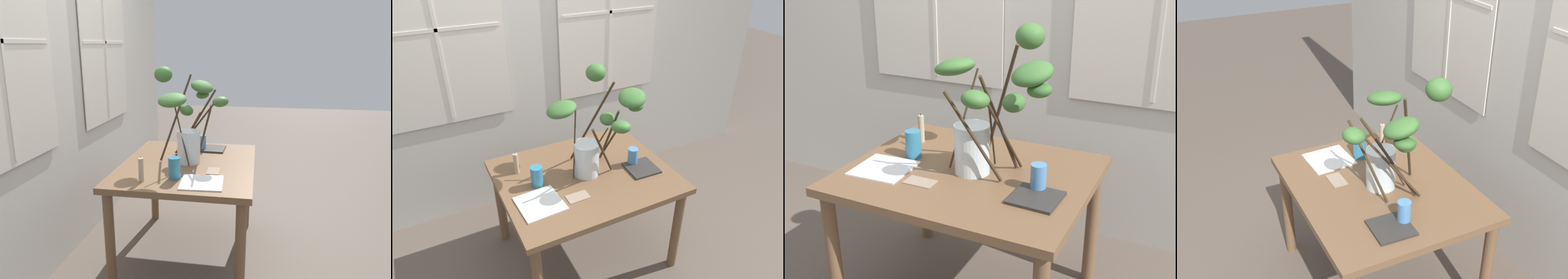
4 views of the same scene
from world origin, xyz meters
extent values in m
cube|color=beige|center=(0.00, 0.96, 1.34)|extent=(4.77, 0.12, 2.68)
cube|color=brown|center=(0.00, 0.00, 0.71)|extent=(1.15, 0.95, 0.04)
cylinder|color=brown|center=(-0.52, -0.41, 0.34)|extent=(0.07, 0.07, 0.69)
cylinder|color=brown|center=(-0.52, 0.41, 0.34)|extent=(0.07, 0.07, 0.69)
cylinder|color=brown|center=(0.52, 0.41, 0.34)|extent=(0.07, 0.07, 0.69)
cylinder|color=silver|center=(0.02, 0.00, 0.85)|extent=(0.17, 0.17, 0.24)
cylinder|color=silver|center=(0.02, 0.00, 0.77)|extent=(0.15, 0.15, 0.08)
cylinder|color=#382819|center=(-0.05, 0.04, 0.97)|extent=(0.10, 0.14, 0.47)
ellipsoid|color=#38662D|center=(-0.12, 0.09, 1.21)|extent=(0.28, 0.27, 0.13)
cylinder|color=#382819|center=(0.11, 0.11, 1.04)|extent=(0.25, 0.21, 0.62)
ellipsoid|color=#38662D|center=(0.20, 0.23, 1.35)|extent=(0.20, 0.19, 0.13)
cylinder|color=#382819|center=(0.17, -0.03, 1.00)|extent=(0.07, 0.32, 0.52)
ellipsoid|color=#38662D|center=(0.32, -0.05, 1.25)|extent=(0.21, 0.22, 0.15)
cylinder|color=#382819|center=(0.18, -0.03, 0.96)|extent=(0.06, 0.35, 0.45)
ellipsoid|color=#38662D|center=(0.35, -0.05, 1.19)|extent=(0.13, 0.13, 0.09)
cylinder|color=#382819|center=(0.08, -0.11, 0.95)|extent=(0.23, 0.14, 0.43)
ellipsoid|color=#38662D|center=(0.14, -0.21, 1.16)|extent=(0.17, 0.17, 0.10)
cylinder|color=#382819|center=(0.11, 0.03, 0.91)|extent=(0.06, 0.19, 0.35)
ellipsoid|color=#38662D|center=(0.20, 0.05, 1.08)|extent=(0.13, 0.15, 0.11)
cylinder|color=teal|center=(-0.33, 0.03, 0.80)|extent=(0.08, 0.08, 0.14)
cylinder|color=#4C84BC|center=(0.36, -0.04, 0.79)|extent=(0.07, 0.07, 0.12)
cube|color=white|center=(-0.38, -0.16, 0.73)|extent=(0.28, 0.28, 0.01)
cube|color=#2D2B28|center=(0.38, -0.13, 0.74)|extent=(0.21, 0.21, 0.01)
cube|color=gray|center=(-0.15, -0.20, 0.73)|extent=(0.14, 0.09, 0.00)
cylinder|color=tan|center=(-0.41, 0.23, 0.80)|extent=(0.03, 0.03, 0.15)
cylinder|color=black|center=(-0.41, 0.23, 0.89)|extent=(0.00, 0.00, 0.01)
camera|label=1|loc=(-2.49, -0.48, 1.57)|focal=33.66mm
camera|label=2|loc=(-0.90, -1.81, 2.19)|focal=33.37mm
camera|label=3|loc=(1.00, -1.95, 1.76)|focal=46.77mm
camera|label=4|loc=(2.08, -1.07, 2.30)|focal=45.14mm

